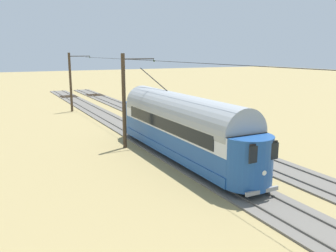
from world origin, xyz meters
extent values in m
plane|color=#9E8956|center=(0.00, 0.00, 0.00)|extent=(220.00, 220.00, 0.00)
cube|color=#666059|center=(-2.10, 0.00, 0.05)|extent=(2.80, 80.00, 0.10)
cube|color=#59544C|center=(-1.39, 0.00, 0.14)|extent=(0.07, 80.00, 0.08)
cube|color=#59544C|center=(-2.82, 0.00, 0.14)|extent=(0.07, 80.00, 0.08)
cube|color=#382819|center=(-2.10, -32.00, 0.11)|extent=(2.50, 0.24, 0.08)
cube|color=#382819|center=(-2.10, -31.35, 0.11)|extent=(2.50, 0.24, 0.08)
cube|color=#382819|center=(-2.10, -30.70, 0.11)|extent=(2.50, 0.24, 0.08)
cube|color=#382819|center=(-2.10, -30.05, 0.11)|extent=(2.50, 0.24, 0.08)
cube|color=#382819|center=(-2.10, -29.40, 0.11)|extent=(2.50, 0.24, 0.08)
cube|color=#666059|center=(2.10, 0.00, 0.05)|extent=(2.80, 80.00, 0.10)
cube|color=#59544C|center=(2.82, 0.00, 0.14)|extent=(0.07, 80.00, 0.08)
cube|color=#59544C|center=(1.39, 0.00, 0.14)|extent=(0.07, 80.00, 0.08)
cube|color=#382819|center=(2.10, -32.00, 0.11)|extent=(2.50, 0.24, 0.08)
cube|color=#382819|center=(2.10, -31.35, 0.11)|extent=(2.50, 0.24, 0.08)
cube|color=#382819|center=(2.10, -30.70, 0.11)|extent=(2.50, 0.24, 0.08)
cube|color=#382819|center=(2.10, -30.05, 0.11)|extent=(2.50, 0.24, 0.08)
cube|color=#382819|center=(2.10, -29.40, 0.11)|extent=(2.50, 0.24, 0.08)
cube|color=#1E4C93|center=(2.10, 5.40, 0.71)|extent=(2.65, 13.43, 0.55)
cube|color=#1E4C93|center=(2.10, 5.40, 1.46)|extent=(2.55, 13.43, 0.95)
cube|color=silver|center=(2.10, 5.40, 2.46)|extent=(2.55, 13.43, 1.05)
cylinder|color=#999EA3|center=(2.10, 5.40, 2.98)|extent=(2.65, 13.16, 2.65)
cylinder|color=#1E4C93|center=(2.10, 12.07, 1.70)|extent=(2.55, 2.55, 2.55)
cylinder|color=#1E4C93|center=(2.10, -1.26, 1.70)|extent=(2.55, 2.55, 2.55)
cube|color=black|center=(2.10, 13.20, 2.72)|extent=(1.63, 0.08, 0.36)
cube|color=black|center=(2.10, 13.24, 2.41)|extent=(1.73, 0.06, 0.80)
cube|color=black|center=(3.40, 5.40, 2.46)|extent=(0.04, 11.28, 0.80)
cube|color=black|center=(0.81, 5.40, 2.46)|extent=(0.04, 11.28, 0.80)
cylinder|color=silver|center=(2.10, 13.33, 1.46)|extent=(0.24, 0.06, 0.24)
cube|color=gray|center=(2.10, 13.27, 0.53)|extent=(1.94, 0.12, 0.20)
cylinder|color=black|center=(2.10, 1.02, 5.00)|extent=(0.07, 4.76, 1.45)
cylinder|color=black|center=(2.82, 9.70, 0.56)|extent=(0.10, 0.76, 0.76)
cylinder|color=black|center=(1.39, 9.70, 0.56)|extent=(0.10, 0.76, 0.76)
cylinder|color=black|center=(2.82, 1.11, 0.56)|extent=(0.10, 0.76, 0.76)
cylinder|color=black|center=(1.39, 1.11, 0.56)|extent=(0.10, 0.76, 0.76)
cylinder|color=#423323|center=(4.52, -16.87, 3.44)|extent=(0.28, 0.28, 6.88)
cylinder|color=#2D2D2D|center=(3.31, -16.87, 6.48)|extent=(2.42, 0.10, 0.10)
sphere|color=#334733|center=(2.10, -16.87, 6.33)|extent=(0.16, 0.16, 0.16)
cylinder|color=#423323|center=(4.52, 1.24, 3.44)|extent=(0.28, 0.28, 6.88)
cylinder|color=#2D2D2D|center=(3.31, 1.24, 6.48)|extent=(2.42, 0.10, 0.10)
sphere|color=#334733|center=(2.10, 1.24, 6.33)|extent=(0.16, 0.16, 0.16)
cylinder|color=black|center=(2.10, 10.30, 6.33)|extent=(0.03, 58.33, 0.03)
cylinder|color=black|center=(3.31, -16.87, 6.48)|extent=(2.42, 0.02, 0.02)
cube|color=#B2A519|center=(-2.10, -10.12, 0.40)|extent=(1.80, 0.60, 0.80)
camera|label=1|loc=(13.15, 25.06, 6.98)|focal=37.47mm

